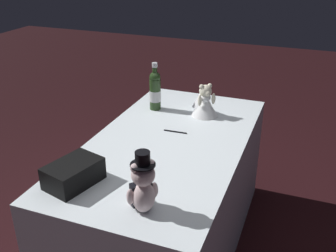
{
  "coord_description": "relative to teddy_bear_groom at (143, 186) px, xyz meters",
  "views": [
    {
      "loc": [
        1.96,
        0.75,
        1.88
      ],
      "look_at": [
        0.0,
        0.0,
        0.9
      ],
      "focal_mm": 42.0,
      "sensor_mm": 36.0,
      "label": 1
    }
  ],
  "objects": [
    {
      "name": "teddy_bear_bride",
      "position": [
        -1.12,
        -0.05,
        -0.03
      ],
      "size": [
        0.23,
        0.22,
        0.23
      ],
      "color": "white",
      "rests_on": "reception_table"
    },
    {
      "name": "ground_plane",
      "position": [
        -0.66,
        -0.14,
        -0.92
      ],
      "size": [
        12.0,
        12.0,
        0.0
      ],
      "primitive_type": "plane",
      "color": "black"
    },
    {
      "name": "champagne_bottle",
      "position": [
        -1.1,
        -0.4,
        0.02
      ],
      "size": [
        0.08,
        0.08,
        0.34
      ],
      "color": "#253E1C",
      "rests_on": "reception_table"
    },
    {
      "name": "teddy_bear_groom",
      "position": [
        0.0,
        0.0,
        0.0
      ],
      "size": [
        0.14,
        0.14,
        0.3
      ],
      "color": "silver",
      "rests_on": "reception_table"
    },
    {
      "name": "gift_case_black",
      "position": [
        -0.07,
        -0.41,
        -0.07
      ],
      "size": [
        0.31,
        0.24,
        0.12
      ],
      "color": "black",
      "rests_on": "reception_table"
    },
    {
      "name": "reception_table",
      "position": [
        -0.66,
        -0.14,
        -0.52
      ],
      "size": [
        1.7,
        0.9,
        0.8
      ],
      "primitive_type": "cube",
      "color": "white",
      "rests_on": "ground_plane"
    },
    {
      "name": "signing_pen",
      "position": [
        -0.79,
        -0.14,
        -0.12
      ],
      "size": [
        0.02,
        0.16,
        0.01
      ],
      "color": "black",
      "rests_on": "reception_table"
    }
  ]
}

